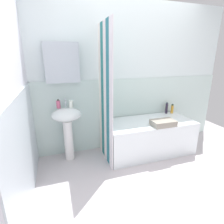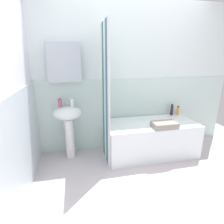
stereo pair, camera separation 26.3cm
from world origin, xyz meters
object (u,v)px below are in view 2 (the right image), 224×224
object	(u,v)px
bathtub	(150,138)
toothbrush_cup	(72,103)
conditioner_bottle	(178,111)
sink	(68,121)
soap_dispenser	(60,103)
shampoo_bottle	(172,110)
towel_folded	(165,125)

from	to	relation	value
bathtub	toothbrush_cup	bearing A→B (deg)	172.34
bathtub	conditioner_bottle	world-z (taller)	conditioner_bottle
sink	soap_dispenser	distance (m)	0.30
shampoo_bottle	toothbrush_cup	bearing A→B (deg)	-176.25
toothbrush_cup	shampoo_bottle	size ratio (longest dim) A/B	0.53
shampoo_bottle	towel_folded	world-z (taller)	shampoo_bottle
toothbrush_cup	conditioner_bottle	world-z (taller)	toothbrush_cup
soap_dispenser	conditioner_bottle	size ratio (longest dim) A/B	0.79
bathtub	shampoo_bottle	bearing A→B (deg)	28.24
towel_folded	toothbrush_cup	bearing A→B (deg)	163.02
shampoo_bottle	conditioner_bottle	bearing A→B (deg)	-10.55
toothbrush_cup	bathtub	world-z (taller)	toothbrush_cup
toothbrush_cup	soap_dispenser	bearing A→B (deg)	171.53
soap_dispenser	sink	bearing A→B (deg)	-18.71
sink	bathtub	distance (m)	1.34
bathtub	conditioner_bottle	bearing A→B (deg)	22.33
sink	conditioner_bottle	size ratio (longest dim) A/B	4.89
towel_folded	bathtub	bearing A→B (deg)	114.00
sink	conditioner_bottle	distance (m)	1.91
sink	toothbrush_cup	distance (m)	0.29
soap_dispenser	toothbrush_cup	distance (m)	0.18
shampoo_bottle	towel_folded	bearing A→B (deg)	-128.28
bathtub	towel_folded	world-z (taller)	towel_folded
toothbrush_cup	shampoo_bottle	xyz separation A→B (m)	(1.72, 0.11, -0.25)
conditioner_bottle	towel_folded	bearing A→B (deg)	-136.15
conditioner_bottle	towel_folded	size ratio (longest dim) A/B	0.48
toothbrush_cup	bathtub	distance (m)	1.37
conditioner_bottle	towel_folded	xyz separation A→B (m)	(-0.52, -0.49, -0.04)
sink	bathtub	size ratio (longest dim) A/B	0.58
toothbrush_cup	conditioner_bottle	bearing A→B (deg)	2.90
shampoo_bottle	towel_folded	distance (m)	0.66
soap_dispenser	towel_folded	bearing A→B (deg)	-16.01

